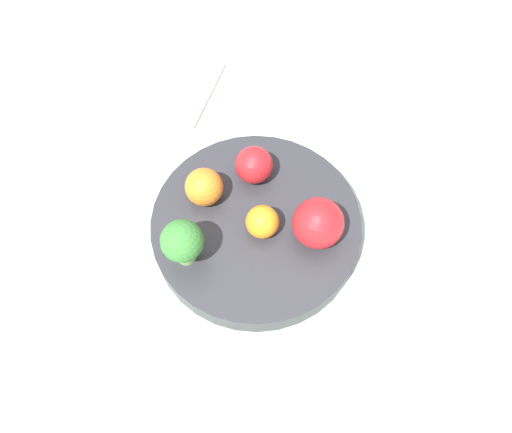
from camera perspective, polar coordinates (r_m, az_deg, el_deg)
The scene contains 9 objects.
ground_plane at distance 0.62m, azimuth 0.00°, elevation -2.64°, with size 6.00×6.00×0.00m, color gray.
table_surface at distance 0.61m, azimuth 0.00°, elevation -2.24°, with size 1.20×1.20×0.02m.
bowl at distance 0.58m, azimuth 0.00°, elevation -1.16°, with size 0.24×0.24×0.03m.
broccoli at distance 0.52m, azimuth -8.41°, elevation -2.92°, with size 0.05×0.05×0.06m.
apple_red at distance 0.54m, azimuth 7.11°, elevation -0.76°, with size 0.06×0.06×0.06m.
apple_green at distance 0.58m, azimuth -0.23°, elevation 5.92°, with size 0.04×0.04×0.04m.
orange_front at distance 0.57m, azimuth -5.96°, elevation 3.37°, with size 0.04×0.04×0.04m.
orange_back at distance 0.55m, azimuth 0.73°, elevation -0.61°, with size 0.04×0.04×0.04m.
napkin at distance 0.74m, azimuth -9.24°, elevation 14.52°, with size 0.13×0.12×0.01m.
Camera 1 is at (-0.26, -0.05, 0.56)m, focal length 35.00 mm.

